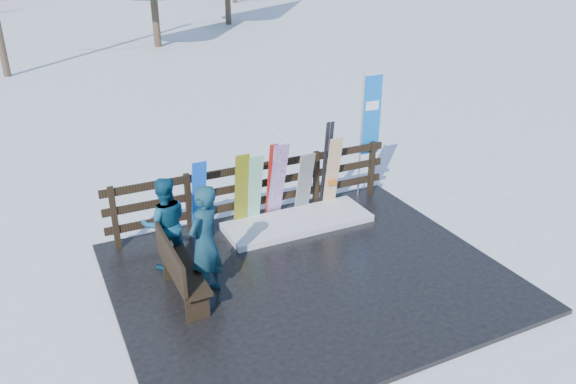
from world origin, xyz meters
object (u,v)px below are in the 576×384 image
snowboard_0 (199,198)px  snowboard_1 (255,189)px  person_back (165,224)px  rental_flag (369,120)px  snowboard_4 (304,183)px  snowboard_5 (332,173)px  person_front (205,242)px  bench (179,269)px  snowboard_3 (278,181)px  snowboard_2 (241,191)px

snowboard_0 → snowboard_1: (1.06, -0.00, -0.04)m
snowboard_1 → person_back: (-1.85, -0.77, 0.07)m
rental_flag → snowboard_4: bearing=-170.3°
snowboard_5 → person_front: bearing=-150.8°
bench → snowboard_4: (2.96, 1.72, 0.12)m
snowboard_4 → person_front: size_ratio=0.73×
snowboard_3 → person_front: 2.67m
snowboard_0 → snowboard_1: snowboard_0 is taller
snowboard_1 → snowboard_2: 0.26m
snowboard_2 → snowboard_5: size_ratio=0.99×
bench → snowboard_3: (2.39, 1.72, 0.28)m
bench → snowboard_3: bearing=35.7°
bench → person_back: 1.00m
person_back → snowboard_5: bearing=-159.8°
snowboard_2 → person_front: size_ratio=0.84×
snowboard_4 → person_front: 3.12m
snowboard_2 → person_back: size_ratio=0.95×
bench → rental_flag: bearing=23.7°
snowboard_2 → rental_flag: 3.01m
person_front → snowboard_1: bearing=-166.8°
snowboard_2 → rental_flag: (2.86, 0.27, 0.87)m
bench → person_back: (0.07, 0.96, 0.27)m
rental_flag → person_back: bearing=-166.9°
bench → person_front: size_ratio=0.84×
snowboard_2 → snowboard_3: 0.73m
snowboard_3 → rental_flag: (2.14, 0.27, 0.81)m
snowboard_5 → person_front: (-3.17, -1.77, 0.14)m
snowboard_1 → person_front: person_front is taller
snowboard_2 → bench: bearing=-134.1°
person_front → person_back: person_front is taller
snowboard_5 → person_back: person_back is taller
person_back → person_front: bearing=115.9°
snowboard_3 → person_back: size_ratio=1.05×
bench → person_front: person_front is taller
snowboard_1 → snowboard_5: (1.64, 0.00, 0.04)m
snowboard_2 → snowboard_5: 1.90m
snowboard_1 → person_back: person_back is taller
snowboard_1 → rental_flag: 2.77m
snowboard_0 → snowboard_1: bearing=-0.0°
snowboard_2 → person_back: (-1.60, -0.77, 0.05)m
person_back → snowboard_3: bearing=-153.9°
bench → snowboard_0: bearing=63.2°
snowboard_3 → person_front: bearing=-138.3°
snowboard_0 → person_front: 1.84m
snowboard_1 → snowboard_4: (1.03, 0.00, -0.07)m
snowboard_0 → snowboard_2: snowboard_0 is taller
bench → snowboard_4: size_ratio=1.15×
bench → snowboard_0: (0.87, 1.72, 0.23)m
snowboard_1 → snowboard_3: 0.47m
bench → rental_flag: 5.07m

